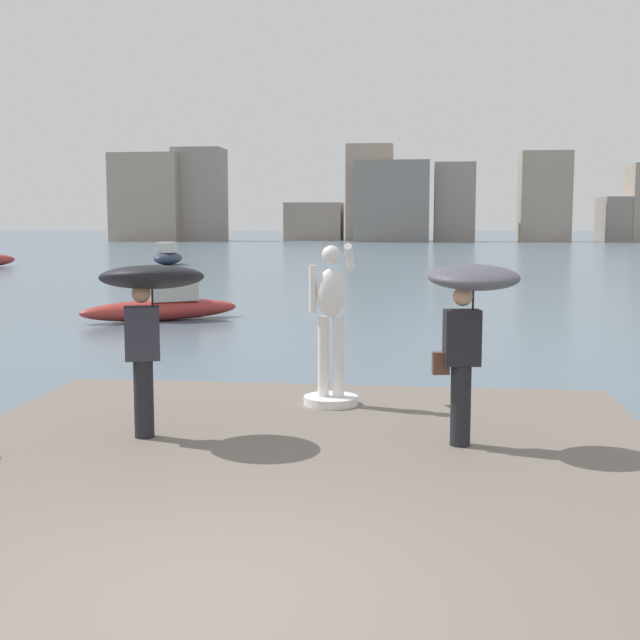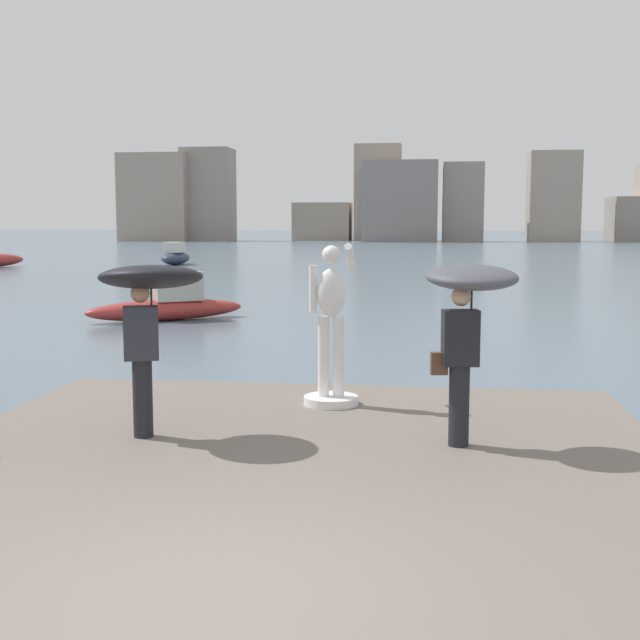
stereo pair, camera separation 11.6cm
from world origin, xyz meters
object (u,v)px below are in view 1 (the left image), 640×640
Objects in this scene: onlooker_left at (150,296)px; boat_mid at (168,256)px; statue_white_figure at (331,337)px; boat_near at (163,304)px; onlooker_right at (469,304)px.

boat_mid is (-13.10, 43.62, -1.45)m from onlooker_left.
statue_white_figure is 1.07× the size of onlooker_left.
onlooker_left is 14.79m from boat_near.
boat_near is at bearing 118.91° from onlooker_right.
statue_white_figure is 0.50× the size of boat_near.
boat_mid is (-16.61, 43.57, -1.39)m from onlooker_right.
statue_white_figure reaches higher than boat_mid.
boat_mid is at bearing 109.68° from statue_white_figure.
onlooker_left is at bearing -179.18° from onlooker_right.
boat_mid is at bearing 110.87° from onlooker_right.
onlooker_right is (1.68, -1.84, 0.63)m from statue_white_figure.
boat_near is (-7.75, 14.03, -1.49)m from onlooker_right.
boat_near is at bearing 116.46° from statue_white_figure.
boat_near is at bearing 106.76° from onlooker_left.
boat_near is (-4.24, 14.08, -1.54)m from onlooker_left.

